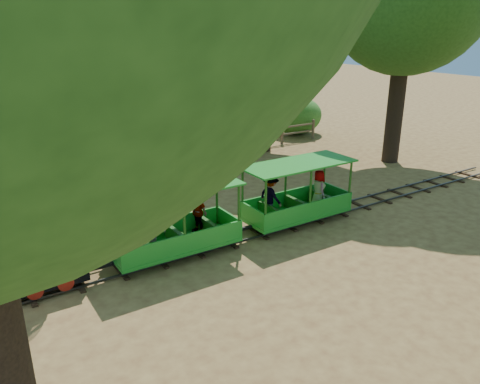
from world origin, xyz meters
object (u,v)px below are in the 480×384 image
fence (148,152)px  carriage_rear (294,198)px  carriage_front (175,228)px  locomotive (19,227)px

fence → carriage_rear: bearing=-80.9°
carriage_rear → fence: size_ratio=0.19×
carriage_front → carriage_rear: size_ratio=1.00×
carriage_front → carriage_rear: same height
locomotive → fence: (5.99, 7.92, -1.05)m
locomotive → carriage_front: (3.49, -0.05, -0.87)m
carriage_front → fence: 8.36m
locomotive → fence: locomotive is taller
carriage_front → carriage_rear: (3.78, -0.00, 0.03)m
locomotive → carriage_rear: (7.28, -0.05, -0.84)m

